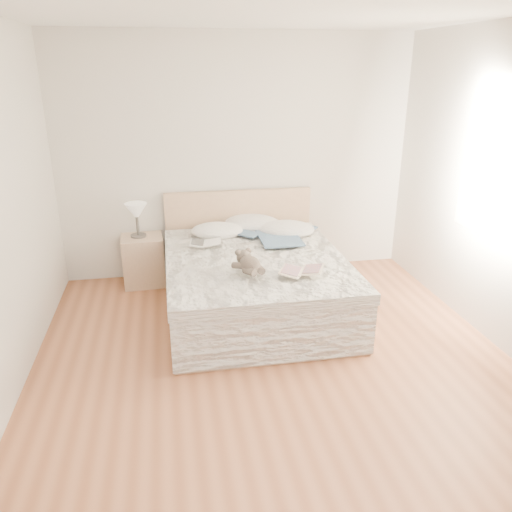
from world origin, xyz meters
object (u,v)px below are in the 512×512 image
Objects in this scene: nightstand at (143,260)px; teddy_bear at (250,271)px; childrens_book at (302,271)px; table_lamp at (136,213)px; photo_book at (206,243)px; bed at (253,280)px.

teddy_bear reaches higher than nightstand.
table_lamp is at bearing 161.29° from childrens_book.
table_lamp is 0.92m from photo_book.
table_lamp is 1.76m from teddy_bear.
table_lamp reaches higher than nightstand.
photo_book is 0.92m from teddy_bear.
bed is 0.62m from photo_book.
table_lamp reaches higher than teddy_bear.
nightstand is 1.43× the size of childrens_book.
table_lamp is (-1.15, 0.85, 0.52)m from bed.
childrens_book is at bearing -61.68° from bed.
childrens_book is 0.46m from teddy_bear.
bed is 6.48× the size of photo_book.
nightstand is at bearing 149.77° from photo_book.
bed is 5.67× the size of table_lamp.
bed reaches higher than nightstand.
teddy_bear is (-0.13, -0.57, 0.34)m from bed.
table_lamp is at bearing 143.61° from bed.
nightstand is 1.75m from teddy_bear.
bed is 1.52m from table_lamp.
nightstand is 1.48× the size of table_lamp.
table_lamp is at bearing 149.95° from photo_book.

